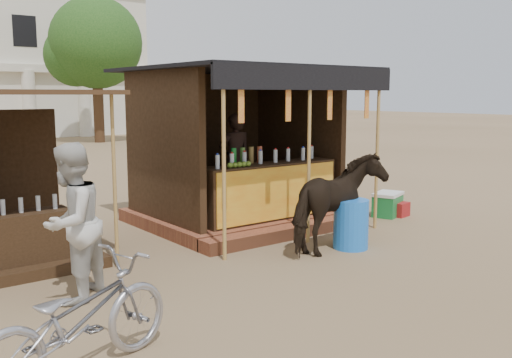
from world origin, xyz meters
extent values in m
plane|color=#846B4C|center=(0.00, 0.00, 0.00)|extent=(120.00, 120.00, 0.00)
cube|color=brown|center=(1.00, 3.50, 0.11)|extent=(3.40, 2.80, 0.22)
cube|color=brown|center=(1.00, 1.95, 0.10)|extent=(3.40, 0.35, 0.20)
cube|color=#392414|center=(1.00, 2.55, 0.69)|extent=(2.60, 0.55, 0.95)
cube|color=orange|center=(1.00, 2.27, 0.69)|extent=(2.50, 0.02, 0.88)
cube|color=#392414|center=(1.00, 4.75, 1.47)|extent=(3.00, 0.12, 2.50)
cube|color=#392414|center=(-0.50, 3.50, 1.47)|extent=(0.12, 2.50, 2.50)
cube|color=#392414|center=(2.50, 3.50, 1.47)|extent=(0.12, 2.50, 2.50)
cube|color=black|center=(1.00, 3.30, 2.75)|extent=(3.60, 3.60, 0.06)
cube|color=black|center=(1.00, 1.52, 2.57)|extent=(3.60, 0.06, 0.36)
cylinder|color=tan|center=(-0.60, 1.55, 1.38)|extent=(0.06, 0.06, 2.75)
cylinder|color=tan|center=(1.00, 1.55, 1.38)|extent=(0.06, 0.06, 2.75)
cylinder|color=tan|center=(2.60, 1.55, 1.38)|extent=(0.06, 0.06, 2.75)
cube|color=red|center=(-0.30, 1.55, 2.20)|extent=(0.10, 0.02, 0.55)
cube|color=red|center=(0.57, 1.55, 2.20)|extent=(0.10, 0.02, 0.55)
cube|color=red|center=(1.43, 1.55, 2.20)|extent=(0.10, 0.02, 0.55)
cube|color=red|center=(2.30, 1.55, 2.20)|extent=(0.10, 0.02, 0.55)
imported|color=black|center=(1.06, 3.60, 1.11)|extent=(0.69, 0.50, 1.78)
cube|color=#392414|center=(-3.00, 3.20, 0.07)|extent=(2.00, 2.00, 0.15)
cube|color=#472D19|center=(-3.00, 3.10, 2.35)|extent=(2.40, 2.40, 0.06)
cylinder|color=tan|center=(-1.95, 2.15, 1.18)|extent=(0.05, 0.05, 2.35)
cube|color=#392414|center=(-3.00, 2.70, 0.40)|extent=(1.20, 0.50, 0.80)
imported|color=black|center=(1.00, 0.90, 0.72)|extent=(1.83, 1.11, 1.44)
imported|color=#9D9EA6|center=(-3.47, -0.50, 0.49)|extent=(1.99, 1.14, 0.99)
imported|color=#B8B7B2|center=(-2.86, 1.28, 0.90)|extent=(1.11, 1.08, 1.80)
cylinder|color=blue|center=(1.28, 0.90, 0.38)|extent=(0.69, 0.69, 0.75)
cube|color=maroon|center=(3.72, 2.00, 0.13)|extent=(0.44, 0.51, 0.27)
cube|color=#1A7836|center=(3.57, 2.08, 0.20)|extent=(0.73, 0.61, 0.40)
cube|color=white|center=(3.57, 2.08, 0.43)|extent=(0.75, 0.63, 0.06)
cylinder|color=silver|center=(4.00, 26.40, 1.80)|extent=(0.70, 0.70, 3.60)
cylinder|color=silver|center=(7.00, 26.40, 1.80)|extent=(0.70, 0.70, 3.60)
cylinder|color=silver|center=(10.00, 26.40, 1.80)|extent=(0.70, 0.70, 3.60)
cylinder|color=#382314|center=(6.00, 22.00, 2.00)|extent=(0.50, 0.50, 4.00)
sphere|color=#365F20|center=(6.00, 22.00, 4.80)|extent=(4.40, 4.40, 4.40)
sphere|color=#365F20|center=(5.20, 22.60, 4.20)|extent=(2.99, 2.99, 2.99)
camera|label=1|loc=(-5.02, -4.92, 2.32)|focal=40.00mm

